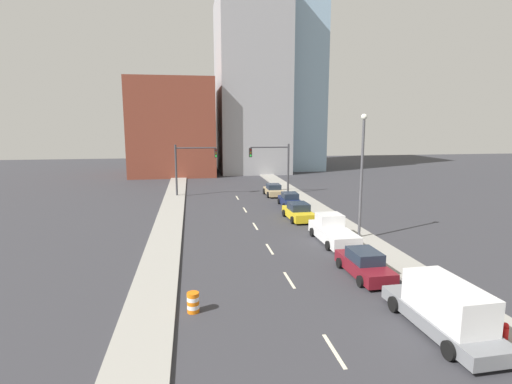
{
  "coord_description": "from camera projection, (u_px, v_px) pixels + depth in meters",
  "views": [
    {
      "loc": [
        -5.18,
        -5.62,
        8.55
      ],
      "look_at": [
        0.77,
        31.34,
        2.2
      ],
      "focal_mm": 28.0,
      "sensor_mm": 36.0,
      "label": 1
    }
  ],
  "objects": [
    {
      "name": "street_lamp",
      "position": [
        362.0,
        169.0,
        29.24
      ],
      "size": [
        0.44,
        0.44,
        9.31
      ],
      "color": "#4C4C51",
      "rests_on": "ground"
    },
    {
      "name": "box_truck_gray",
      "position": [
        444.0,
        309.0,
        16.42
      ],
      "size": [
        2.43,
        6.32,
        2.22
      ],
      "rotation": [
        0.0,
        0.0,
        0.03
      ],
      "color": "slate",
      "rests_on": "ground"
    },
    {
      "name": "sedan_navy",
      "position": [
        290.0,
        200.0,
        42.15
      ],
      "size": [
        2.11,
        4.45,
        1.45
      ],
      "rotation": [
        0.0,
        0.0,
        -0.02
      ],
      "color": "#141E47",
      "rests_on": "ground"
    },
    {
      "name": "fire_hydrant",
      "position": [
        505.0,
        333.0,
        15.78
      ],
      "size": [
        0.26,
        0.26,
        0.84
      ],
      "color": "red",
      "rests_on": "ground"
    },
    {
      "name": "traffic_signal_left",
      "position": [
        188.0,
        163.0,
        47.43
      ],
      "size": [
        5.03,
        0.35,
        6.2
      ],
      "color": "#38383D",
      "rests_on": "ground"
    },
    {
      "name": "lane_stripe_at_40m",
      "position": [
        237.0,
        198.0,
        47.12
      ],
      "size": [
        0.16,
        2.4,
        0.01
      ],
      "primitive_type": "cube",
      "color": "beige",
      "rests_on": "ground"
    },
    {
      "name": "lane_stripe_at_27m",
      "position": [
        255.0,
        226.0,
        33.92
      ],
      "size": [
        0.16,
        2.4,
        0.01
      ],
      "primitive_type": "cube",
      "color": "beige",
      "rests_on": "ground"
    },
    {
      "name": "sedan_maroon",
      "position": [
        364.0,
        264.0,
        22.72
      ],
      "size": [
        2.08,
        4.72,
        1.51
      ],
      "rotation": [
        0.0,
        0.0,
        0.02
      ],
      "color": "maroon",
      "rests_on": "ground"
    },
    {
      "name": "lane_stripe_at_8m",
      "position": [
        334.0,
        351.0,
        15.26
      ],
      "size": [
        0.16,
        2.4,
        0.01
      ],
      "primitive_type": "cube",
      "color": "beige",
      "rests_on": "ground"
    },
    {
      "name": "traffic_barrel",
      "position": [
        193.0,
        302.0,
        18.33
      ],
      "size": [
        0.56,
        0.56,
        0.95
      ],
      "color": "orange",
      "rests_on": "ground"
    },
    {
      "name": "sedan_yellow",
      "position": [
        298.0,
        212.0,
        36.24
      ],
      "size": [
        2.28,
        4.65,
        1.53
      ],
      "rotation": [
        0.0,
        0.0,
        0.04
      ],
      "color": "gold",
      "rests_on": "ground"
    },
    {
      "name": "sidewalk_right",
      "position": [
        284.0,
        187.0,
        55.06
      ],
      "size": [
        2.42,
        94.96,
        0.17
      ],
      "color": "gray",
      "rests_on": "ground"
    },
    {
      "name": "sedan_tan",
      "position": [
        274.0,
        190.0,
        48.39
      ],
      "size": [
        2.05,
        4.21,
        1.43
      ],
      "rotation": [
        0.0,
        0.0,
        -0.0
      ],
      "color": "tan",
      "rests_on": "ground"
    },
    {
      "name": "building_glass_right",
      "position": [
        281.0,
        69.0,
        78.96
      ],
      "size": [
        13.0,
        20.0,
        38.7
      ],
      "color": "#8CADC6",
      "rests_on": "ground"
    },
    {
      "name": "traffic_signal_right",
      "position": [
        277.0,
        161.0,
        49.11
      ],
      "size": [
        5.03,
        0.35,
        6.2
      ],
      "color": "#38383D",
      "rests_on": "ground"
    },
    {
      "name": "building_brick_left",
      "position": [
        173.0,
        128.0,
        69.78
      ],
      "size": [
        14.0,
        16.0,
        15.98
      ],
      "color": "brown",
      "rests_on": "ground"
    },
    {
      "name": "lane_stripe_at_21m",
      "position": [
        270.0,
        249.0,
        27.72
      ],
      "size": [
        0.16,
        2.4,
        0.01
      ],
      "primitive_type": "cube",
      "color": "beige",
      "rests_on": "ground"
    },
    {
      "name": "building_office_center",
      "position": [
        250.0,
        84.0,
        74.55
      ],
      "size": [
        12.0,
        20.0,
        31.98
      ],
      "color": "#99999E",
      "rests_on": "ground"
    },
    {
      "name": "lane_stripe_at_15m",
      "position": [
        289.0,
        280.0,
        22.2
      ],
      "size": [
        0.16,
        2.4,
        0.01
      ],
      "primitive_type": "cube",
      "color": "beige",
      "rests_on": "ground"
    },
    {
      "name": "lane_stripe_at_34m",
      "position": [
        245.0,
        210.0,
        40.4
      ],
      "size": [
        0.16,
        2.4,
        0.01
      ],
      "primitive_type": "cube",
      "color": "beige",
      "rests_on": "ground"
    },
    {
      "name": "pickup_truck_white",
      "position": [
        333.0,
        231.0,
        29.4
      ],
      "size": [
        2.37,
        5.72,
        1.93
      ],
      "rotation": [
        0.0,
        0.0,
        0.01
      ],
      "color": "silver",
      "rests_on": "ground"
    },
    {
      "name": "sidewalk_left",
      "position": [
        176.0,
        189.0,
        52.76
      ],
      "size": [
        2.42,
        94.96,
        0.17
      ],
      "color": "gray",
      "rests_on": "ground"
    }
  ]
}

